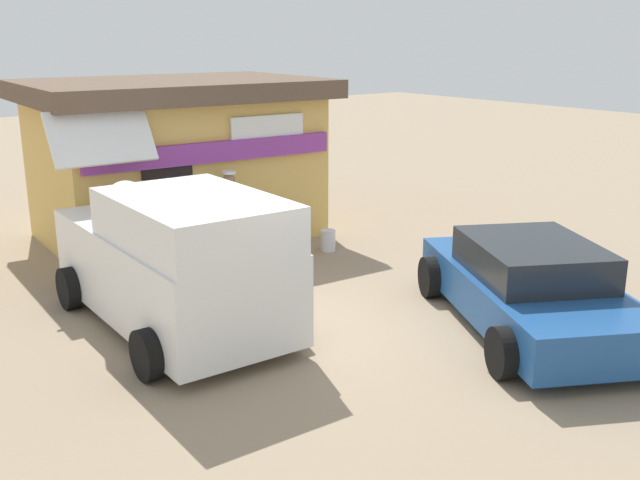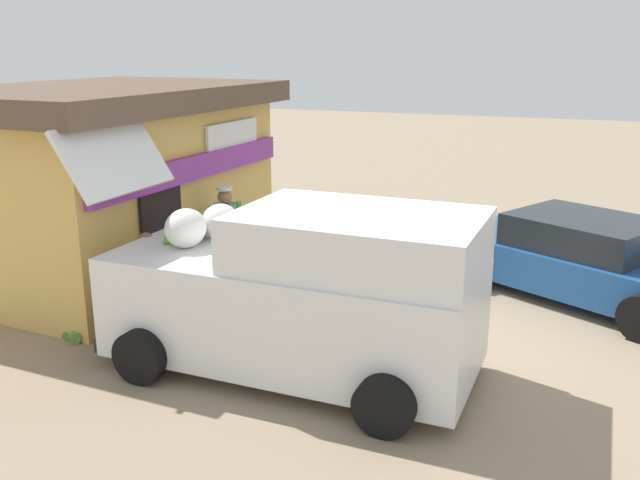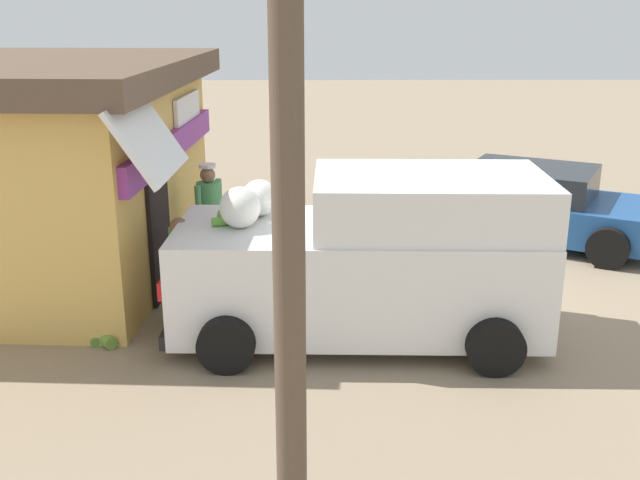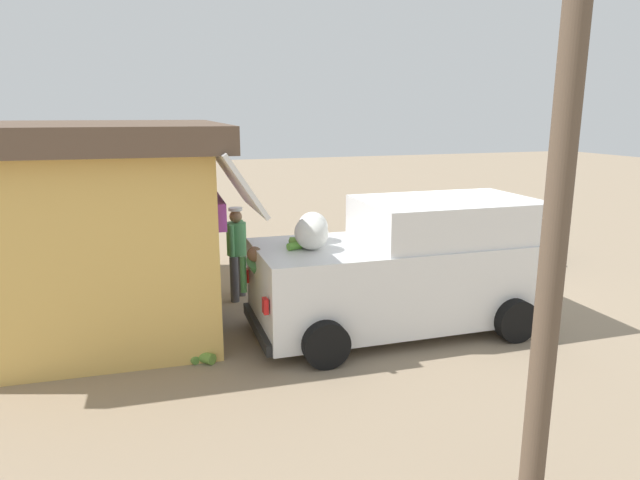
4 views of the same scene
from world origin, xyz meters
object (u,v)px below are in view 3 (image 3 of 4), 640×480
object	(u,v)px
vendor_standing	(209,212)
delivery_van	(370,257)
storefront_bar	(55,167)
customer_bending	(200,256)
parked_sedan	(529,205)
unloaded_banana_pile	(104,317)
paint_bucket	(255,226)

from	to	relation	value
vendor_standing	delivery_van	bearing A→B (deg)	-134.59
storefront_bar	vendor_standing	xyz separation A→B (m)	(-0.09, -2.16, -0.64)
delivery_van	customer_bending	xyz separation A→B (m)	(0.44, 2.04, -0.13)
vendor_standing	customer_bending	bearing A→B (deg)	-176.21
delivery_van	vendor_standing	distance (m)	3.02
parked_sedan	customer_bending	size ratio (longest dim) A/B	3.22
delivery_van	customer_bending	world-z (taller)	delivery_van
unloaded_banana_pile	delivery_van	bearing A→B (deg)	-90.93
storefront_bar	delivery_van	xyz separation A→B (m)	(-2.21, -4.31, -0.60)
delivery_van	paint_bucket	xyz separation A→B (m)	(3.89, 1.65, -0.77)
vendor_standing	unloaded_banana_pile	xyz separation A→B (m)	(-2.07, 1.01, -0.72)
customer_bending	paint_bucket	xyz separation A→B (m)	(3.45, -0.39, -0.64)
storefront_bar	paint_bucket	world-z (taller)	storefront_bar
vendor_standing	unloaded_banana_pile	world-z (taller)	vendor_standing
storefront_bar	customer_bending	xyz separation A→B (m)	(-1.77, -2.27, -0.73)
customer_bending	storefront_bar	bearing A→B (deg)	52.12
delivery_van	parked_sedan	xyz separation A→B (m)	(3.81, -2.92, -0.39)
parked_sedan	unloaded_banana_pile	distance (m)	7.16
storefront_bar	customer_bending	size ratio (longest dim) A/B	4.09
parked_sedan	paint_bucket	size ratio (longest dim) A/B	11.33
unloaded_banana_pile	customer_bending	bearing A→B (deg)	-70.98
delivery_van	customer_bending	distance (m)	2.09
customer_bending	unloaded_banana_pile	bearing A→B (deg)	109.02
parked_sedan	paint_bucket	bearing A→B (deg)	88.97
storefront_bar	parked_sedan	size ratio (longest dim) A/B	1.27
storefront_bar	parked_sedan	distance (m)	7.47
customer_bending	unloaded_banana_pile	size ratio (longest dim) A/B	1.46
unloaded_banana_pile	storefront_bar	bearing A→B (deg)	28.09
customer_bending	unloaded_banana_pile	xyz separation A→B (m)	(-0.39, 1.12, -0.63)
parked_sedan	vendor_standing	world-z (taller)	vendor_standing
delivery_van	parked_sedan	distance (m)	4.81
vendor_standing	unloaded_banana_pile	bearing A→B (deg)	153.96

